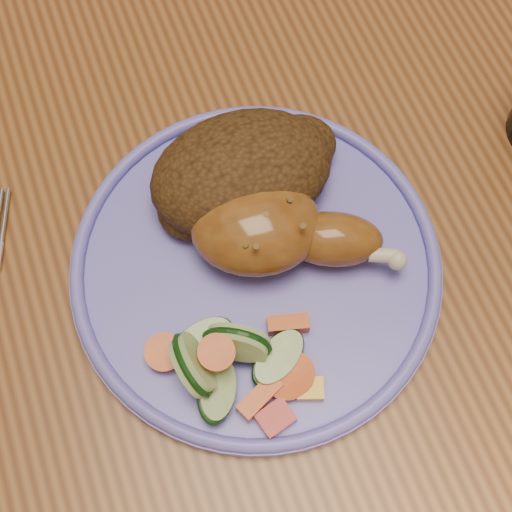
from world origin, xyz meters
TOP-DOWN VIEW (x-y plane):
  - ground at (0.00, 0.00)m, footprint 4.00×4.00m
  - dining_table at (0.00, 0.00)m, footprint 0.90×1.40m
  - plate at (-0.06, -0.07)m, footprint 0.27×0.27m
  - plate_rim at (-0.06, -0.07)m, footprint 0.27×0.27m
  - chicken_leg at (-0.04, -0.06)m, footprint 0.15×0.11m
  - rice_pilaf at (-0.05, -0.01)m, footprint 0.15×0.10m
  - vegetable_pile at (-0.10, -0.14)m, footprint 0.12×0.10m

SIDE VIEW (x-z plane):
  - ground at x=0.00m, z-range 0.00..0.00m
  - dining_table at x=0.00m, z-range 0.29..1.04m
  - plate at x=-0.06m, z-range 0.75..0.76m
  - plate_rim at x=-0.06m, z-range 0.76..0.77m
  - vegetable_pile at x=-0.10m, z-range 0.75..0.80m
  - rice_pilaf at x=-0.05m, z-range 0.76..0.81m
  - chicken_leg at x=-0.04m, z-range 0.76..0.81m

